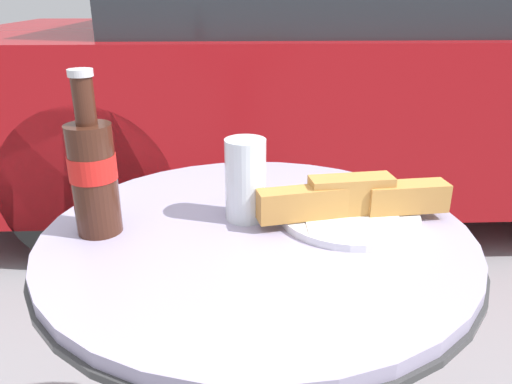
# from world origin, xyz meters

# --- Properties ---
(bistro_table) EXTENTS (0.67, 0.67, 0.77)m
(bistro_table) POSITION_xyz_m (0.00, 0.00, 0.54)
(bistro_table) COLOR #333333
(bistro_table) RESTS_ON ground_plane
(cola_bottle_left) EXTENTS (0.07, 0.07, 0.25)m
(cola_bottle_left) POSITION_xyz_m (-0.24, 0.01, 0.87)
(cola_bottle_left) COLOR #3D1E14
(cola_bottle_left) RESTS_ON bistro_table
(drinking_glass) EXTENTS (0.07, 0.07, 0.13)m
(drinking_glass) POSITION_xyz_m (-0.02, 0.04, 0.83)
(drinking_glass) COLOR silver
(drinking_glass) RESTS_ON bistro_table
(lunch_plate_near) EXTENTS (0.31, 0.22, 0.07)m
(lunch_plate_near) POSITION_xyz_m (0.15, 0.03, 0.80)
(lunch_plate_near) COLOR white
(lunch_plate_near) RESTS_ON bistro_table
(parked_car) EXTENTS (3.81, 1.80, 1.43)m
(parked_car) POSITION_xyz_m (0.51, 2.08, 0.68)
(parked_car) COLOR #9E0F14
(parked_car) RESTS_ON ground_plane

